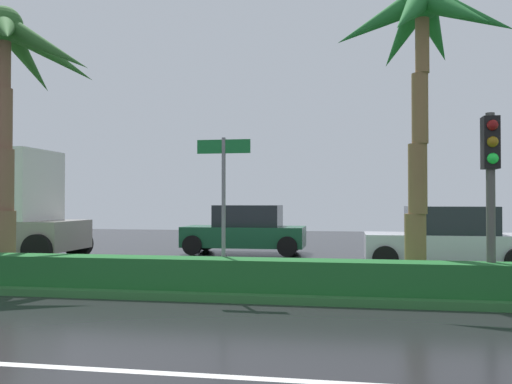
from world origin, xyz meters
TOP-DOWN VIEW (x-y plane):
  - ground_plane at (0.00, 9.00)m, footprint 90.00×42.00m
  - near_lane_divider_stripe at (0.00, 2.00)m, footprint 81.00×0.14m
  - median_strip at (0.00, 8.00)m, footprint 85.50×4.00m
  - median_hedge at (0.00, 6.60)m, footprint 76.50×0.70m
  - palm_tree_mid_left at (-4.73, 8.18)m, footprint 4.79×4.80m
  - palm_tree_centre_left at (5.11, 7.86)m, footprint 3.74×3.49m
  - traffic_signal_median_right at (6.15, 6.78)m, footprint 0.28×0.43m
  - street_name_sign at (1.11, 6.99)m, footprint 1.10×0.08m
  - car_in_traffic_leading at (-0.04, 15.24)m, footprint 4.30×2.02m
  - car_in_traffic_second at (6.24, 11.91)m, footprint 4.30×2.02m

SIDE VIEW (x-z plane):
  - ground_plane at x=0.00m, z-range -0.10..0.00m
  - near_lane_divider_stripe at x=0.00m, z-range 0.00..0.01m
  - median_strip at x=0.00m, z-range 0.00..0.15m
  - median_hedge at x=0.00m, z-range 0.15..0.75m
  - car_in_traffic_leading at x=-0.04m, z-range -0.03..1.69m
  - car_in_traffic_second at x=6.24m, z-range -0.03..1.69m
  - street_name_sign at x=1.11m, z-range 0.58..3.58m
  - traffic_signal_median_right at x=6.15m, z-range 0.78..4.11m
  - palm_tree_centre_left at x=5.11m, z-range 2.01..8.36m
  - palm_tree_mid_left at x=-4.73m, z-range 2.03..8.51m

